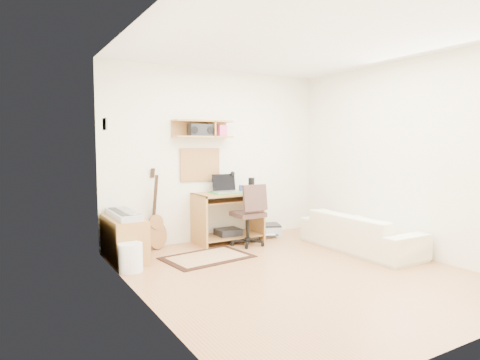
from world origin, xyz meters
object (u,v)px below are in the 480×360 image
desk (228,217)px  cabinet (124,238)px  printer (266,230)px  task_chair (248,214)px  sofa (360,226)px

desk → cabinet: 1.63m
desk → printer: size_ratio=2.20×
task_chair → cabinet: size_ratio=1.02×
task_chair → sofa: task_chair is taller
cabinet → sofa: sofa is taller
desk → cabinet: bearing=-173.8°
task_chair → printer: task_chair is taller
desk → task_chair: bearing=-65.1°
printer → sofa: sofa is taller
task_chair → printer: bearing=34.3°
printer → sofa: size_ratio=0.26×
cabinet → desk: bearing=6.2°
cabinet → printer: size_ratio=1.98×
task_chair → cabinet: task_chair is taller
cabinet → sofa: 3.19m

